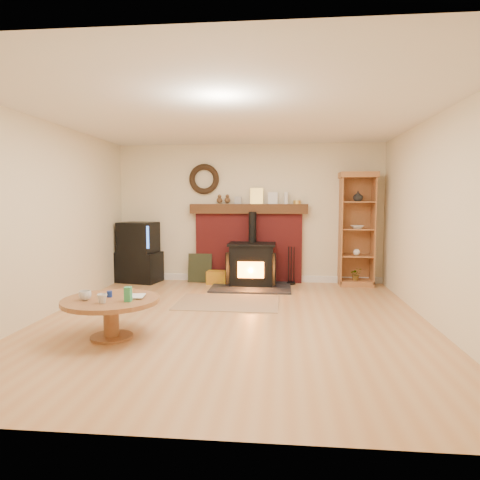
# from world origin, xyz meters

# --- Properties ---
(ground) EXTENTS (5.50, 5.50, 0.00)m
(ground) POSITION_xyz_m (0.00, 0.00, 0.00)
(ground) COLOR tan
(ground) RESTS_ON ground
(room_shell) EXTENTS (5.02, 5.52, 2.61)m
(room_shell) POSITION_xyz_m (-0.02, 0.09, 1.72)
(room_shell) COLOR beige
(room_shell) RESTS_ON ground
(chimney_breast) EXTENTS (2.20, 0.22, 1.78)m
(chimney_breast) POSITION_xyz_m (0.00, 2.67, 0.80)
(chimney_breast) COLOR maroon
(chimney_breast) RESTS_ON ground
(wood_stove) EXTENTS (1.40, 1.00, 1.34)m
(wood_stove) POSITION_xyz_m (0.09, 2.28, 0.38)
(wood_stove) COLOR black
(wood_stove) RESTS_ON ground
(area_rug) EXTENTS (1.55, 1.08, 0.01)m
(area_rug) POSITION_xyz_m (-0.18, 0.95, 0.01)
(area_rug) COLOR brown
(area_rug) RESTS_ON ground
(tv_unit) EXTENTS (0.87, 0.68, 1.14)m
(tv_unit) POSITION_xyz_m (-2.08, 2.47, 0.54)
(tv_unit) COLOR black
(tv_unit) RESTS_ON ground
(curio_cabinet) EXTENTS (0.66, 0.47, 2.05)m
(curio_cabinet) POSITION_xyz_m (1.97, 2.56, 1.03)
(curio_cabinet) COLOR #9B6133
(curio_cabinet) RESTS_ON ground
(firelog_box) EXTENTS (0.40, 0.27, 0.24)m
(firelog_box) POSITION_xyz_m (-0.55, 2.40, 0.12)
(firelog_box) COLOR yellow
(firelog_box) RESTS_ON ground
(leaning_painting) EXTENTS (0.45, 0.12, 0.54)m
(leaning_painting) POSITION_xyz_m (-0.92, 2.55, 0.27)
(leaning_painting) COLOR black
(leaning_painting) RESTS_ON ground
(fire_tools) EXTENTS (0.16, 0.16, 0.70)m
(fire_tools) POSITION_xyz_m (0.80, 2.50, 0.13)
(fire_tools) COLOR black
(fire_tools) RESTS_ON ground
(coffee_table) EXTENTS (1.07, 1.07, 0.61)m
(coffee_table) POSITION_xyz_m (-1.28, -0.82, 0.37)
(coffee_table) COLOR brown
(coffee_table) RESTS_ON ground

